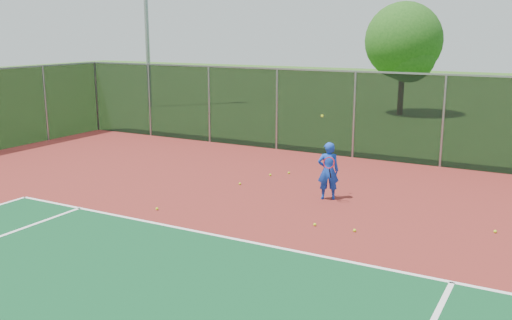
% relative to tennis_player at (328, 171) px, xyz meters
% --- Properties ---
extents(court_apron, '(30.00, 20.00, 0.02)m').
position_rel_tennis_player_xyz_m(court_apron, '(1.86, -4.77, -0.78)').
color(court_apron, maroon).
rests_on(court_apron, ground).
extents(fence_back, '(30.00, 0.06, 3.03)m').
position_rel_tennis_player_xyz_m(fence_back, '(1.86, 5.23, 0.77)').
color(fence_back, black).
rests_on(fence_back, court_apron).
extents(tennis_player, '(0.67, 0.70, 2.22)m').
position_rel_tennis_player_xyz_m(tennis_player, '(0.00, 0.00, 0.00)').
color(tennis_player, '#133EBA').
rests_on(tennis_player, court_apron).
extents(practice_ball_0, '(0.07, 0.07, 0.07)m').
position_rel_tennis_player_xyz_m(practice_ball_0, '(-2.07, 1.97, -0.74)').
color(practice_ball_0, '#C1E71A').
rests_on(practice_ball_0, court_apron).
extents(practice_ball_1, '(0.07, 0.07, 0.07)m').
position_rel_tennis_player_xyz_m(practice_ball_1, '(4.21, -0.67, -0.74)').
color(practice_ball_1, '#C1E71A').
rests_on(practice_ball_1, court_apron).
extents(practice_ball_2, '(0.07, 0.07, 0.07)m').
position_rel_tennis_player_xyz_m(practice_ball_2, '(1.48, -2.09, -0.74)').
color(practice_ball_2, '#C1E71A').
rests_on(practice_ball_2, court_apron).
extents(practice_ball_4, '(0.07, 0.07, 0.07)m').
position_rel_tennis_player_xyz_m(practice_ball_4, '(0.55, -2.15, -0.74)').
color(practice_ball_4, '#C1E71A').
rests_on(practice_ball_4, court_apron).
extents(practice_ball_5, '(0.07, 0.07, 0.07)m').
position_rel_tennis_player_xyz_m(practice_ball_5, '(-2.75, 0.11, -0.74)').
color(practice_ball_5, '#C1E71A').
rests_on(practice_ball_5, court_apron).
extents(practice_ball_6, '(0.07, 0.07, 0.07)m').
position_rel_tennis_player_xyz_m(practice_ball_6, '(-3.35, -2.94, -0.74)').
color(practice_ball_6, '#C1E71A').
rests_on(practice_ball_6, court_apron).
extents(practice_ball_7, '(0.07, 0.07, 0.07)m').
position_rel_tennis_player_xyz_m(practice_ball_7, '(-2.46, 1.46, -0.74)').
color(practice_ball_7, '#C1E71A').
rests_on(practice_ball_7, court_apron).
extents(tree_back_left, '(4.01, 4.01, 5.89)m').
position_rel_tennis_player_xyz_m(tree_back_left, '(-2.40, 16.57, 2.90)').
color(tree_back_left, '#321F12').
rests_on(tree_back_left, ground).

